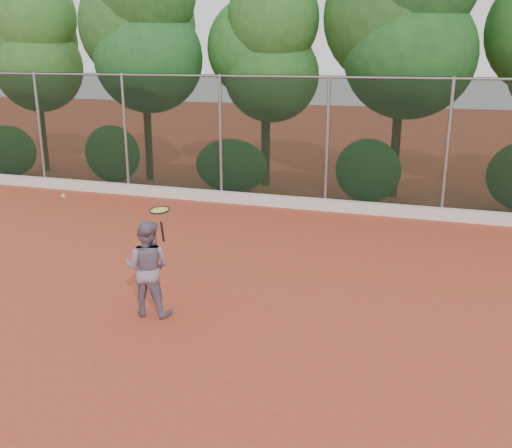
% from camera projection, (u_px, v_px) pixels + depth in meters
% --- Properties ---
extents(ground, '(80.00, 80.00, 0.00)m').
position_uv_depth(ground, '(236.00, 316.00, 9.05)').
color(ground, '#B2412A').
rests_on(ground, ground).
extents(concrete_curb, '(24.00, 0.20, 0.30)m').
position_uv_depth(concrete_curb, '(324.00, 205.00, 15.22)').
color(concrete_curb, silver).
rests_on(concrete_curb, ground).
extents(tennis_player, '(0.81, 0.66, 1.55)m').
position_uv_depth(tennis_player, '(148.00, 268.00, 8.94)').
color(tennis_player, gray).
rests_on(tennis_player, ground).
extents(chainlink_fence, '(24.09, 0.09, 3.50)m').
position_uv_depth(chainlink_fence, '(327.00, 140.00, 14.90)').
color(chainlink_fence, black).
rests_on(chainlink_fence, ground).
extents(foliage_backdrop, '(23.70, 3.63, 7.55)m').
position_uv_depth(foliage_backdrop, '(325.00, 40.00, 16.14)').
color(foliage_backdrop, '#3E2C17').
rests_on(foliage_backdrop, ground).
extents(tennis_racket, '(0.39, 0.39, 0.54)m').
position_uv_depth(tennis_racket, '(160.00, 213.00, 8.45)').
color(tennis_racket, black).
rests_on(tennis_racket, ground).
extents(tennis_ball_in_flight, '(0.06, 0.06, 0.06)m').
position_uv_depth(tennis_ball_in_flight, '(63.00, 196.00, 8.97)').
color(tennis_ball_in_flight, '#CCDA31').
rests_on(tennis_ball_in_flight, ground).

